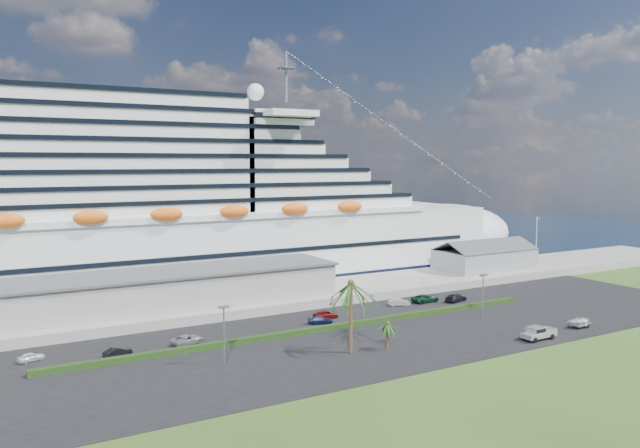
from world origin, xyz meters
TOP-DOWN VIEW (x-y plane):
  - ground at (0.00, 0.00)m, footprint 420.00×420.00m
  - asphalt_lot at (0.00, 11.00)m, footprint 140.00×38.00m
  - wharf at (0.00, 40.00)m, footprint 240.00×20.00m
  - water at (0.00, 130.00)m, footprint 420.00×160.00m
  - cruise_ship at (-21.53, 64.00)m, footprint 191.00×38.00m
  - terminal_building at (-25.00, 40.00)m, footprint 61.00×15.00m
  - port_shed at (52.00, 40.00)m, footprint 24.00×12.31m
  - flagpole at (70.04, 40.00)m, footprint 1.08×0.16m
  - hedge at (-8.00, 16.00)m, footprint 88.00×1.10m
  - lamp_post_left at (-28.00, 8.00)m, footprint 1.60×0.35m
  - lamp_post_right at (20.00, 8.00)m, footprint 1.60×0.35m
  - palm_tall at (-10.00, 4.00)m, footprint 8.82×8.82m
  - palm_short at (-4.50, 2.50)m, footprint 3.53×3.53m
  - parked_car_0 at (-50.88, 22.96)m, footprint 3.88×2.43m
  - parked_car_1 at (-39.94, 19.08)m, footprint 4.32×2.60m
  - parked_car_2 at (-29.30, 20.05)m, footprint 5.63×3.77m
  - parked_car_3 at (-5.68, 20.38)m, footprint 4.65×3.36m
  - parked_car_4 at (-3.14, 22.95)m, footprint 4.68×2.21m
  - parked_car_5 at (14.27, 24.46)m, footprint 4.37×3.06m
  - parked_car_6 at (20.60, 24.33)m, footprint 5.76×2.76m
  - parked_car_7 at (26.40, 21.84)m, footprint 5.76×3.45m
  - pickup_truck at (19.21, -4.95)m, footprint 6.04×2.41m
  - boat_trailer at (31.43, -3.50)m, footprint 5.86×4.30m

SIDE VIEW (x-z plane):
  - ground at x=0.00m, z-range 0.00..0.00m
  - water at x=0.00m, z-range 0.00..0.02m
  - asphalt_lot at x=0.00m, z-range 0.00..0.12m
  - hedge at x=-8.00m, z-range 0.12..1.02m
  - parked_car_0 at x=-50.88m, z-range 0.12..1.35m
  - parked_car_3 at x=-5.68m, z-range 0.12..1.37m
  - parked_car_1 at x=-39.94m, z-range 0.12..1.46m
  - parked_car_5 at x=14.27m, z-range 0.12..1.49m
  - parked_car_2 at x=-29.30m, z-range 0.12..1.56m
  - parked_car_4 at x=-3.14m, z-range 0.12..1.67m
  - wharf at x=0.00m, z-range 0.00..1.80m
  - parked_car_7 at x=26.40m, z-range 0.12..1.68m
  - parked_car_6 at x=20.60m, z-range 0.12..1.70m
  - boat_trailer at x=31.43m, z-range 0.38..2.01m
  - pickup_truck at x=19.21m, z-range 0.22..2.35m
  - palm_short at x=-4.50m, z-range 1.38..5.95m
  - port_shed at x=52.00m, z-range 0.71..8.08m
  - terminal_building at x=-25.00m, z-range 1.86..8.16m
  - lamp_post_left at x=-28.00m, z-range 1.21..9.48m
  - lamp_post_right at x=20.00m, z-range 1.21..9.48m
  - flagpole at x=70.04m, z-range 2.27..14.27m
  - palm_tall at x=-10.00m, z-range 3.64..14.77m
  - cruise_ship at x=-21.53m, z-range -10.31..43.69m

